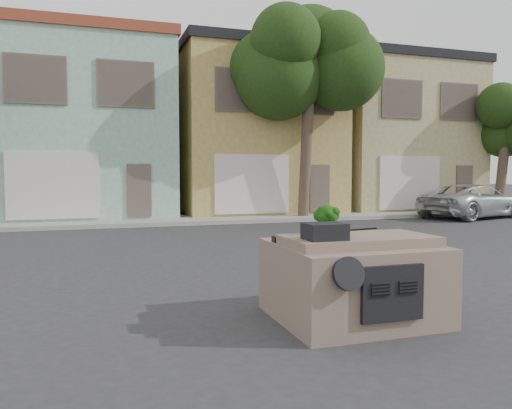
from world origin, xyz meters
TOP-DOWN VIEW (x-y plane):
  - ground_plane at (0.00, 0.00)m, footprint 120.00×120.00m
  - sidewalk at (0.00, 10.50)m, footprint 40.00×3.00m
  - townhouse_mint at (-3.50, 14.50)m, footprint 7.20×8.20m
  - townhouse_tan at (4.00, 14.50)m, footprint 7.20×8.20m
  - townhouse_beige at (11.50, 14.50)m, footprint 7.20×8.20m
  - silver_pickup at (12.12, 8.32)m, footprint 5.56×3.60m
  - tree_near at (5.00, 9.80)m, footprint 4.40×4.00m
  - tree_far at (15.00, 9.80)m, footprint 3.20×3.00m
  - car_dashboard at (0.00, -3.00)m, footprint 2.00×1.80m
  - instrument_hump at (-0.58, -3.35)m, footprint 0.48×0.38m
  - wiper_arm at (0.28, -2.62)m, footprint 0.69×0.15m
  - broccoli at (-0.31, -2.85)m, footprint 0.45×0.45m

SIDE VIEW (x-z plane):
  - ground_plane at x=0.00m, z-range 0.00..0.00m
  - silver_pickup at x=12.12m, z-range -0.71..0.71m
  - sidewalk at x=0.00m, z-range 0.00..0.15m
  - car_dashboard at x=0.00m, z-range 0.00..1.12m
  - wiper_arm at x=0.28m, z-range 1.12..1.14m
  - instrument_hump at x=-0.58m, z-range 1.12..1.32m
  - broccoli at x=-0.31m, z-range 1.12..1.52m
  - tree_far at x=15.00m, z-range 0.00..6.00m
  - townhouse_mint at x=-3.50m, z-range 0.00..7.55m
  - townhouse_tan at x=4.00m, z-range 0.00..7.55m
  - townhouse_beige at x=11.50m, z-range 0.00..7.55m
  - tree_near at x=5.00m, z-range 0.00..8.50m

